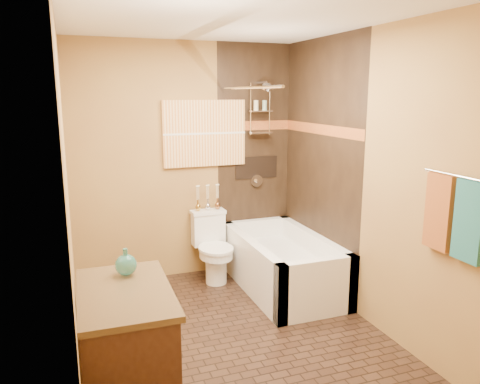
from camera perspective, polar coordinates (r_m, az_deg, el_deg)
name	(u,v)px	position (r m, az deg, el deg)	size (l,w,h in m)	color
floor	(234,336)	(4.05, -0.79, -17.15)	(3.00, 3.00, 0.00)	black
wall_left	(68,200)	(3.41, -20.22, -0.97)	(0.02, 3.00, 2.50)	olive
wall_right	(365,179)	(4.16, 14.95, 1.58)	(0.02, 3.00, 2.50)	olive
wall_back	(186,162)	(5.03, -6.56, 3.66)	(2.40, 0.02, 2.50)	olive
wall_front	(337,247)	(2.30, 11.79, -6.59)	(2.40, 0.02, 2.50)	olive
ceiling	(233,18)	(3.58, -0.92, 20.48)	(3.00, 3.00, 0.00)	silver
alcove_tile_back	(254,159)	(5.25, 1.72, 4.08)	(0.85, 0.01, 2.50)	black
alcove_tile_right	(320,166)	(4.78, 9.67, 3.12)	(0.01, 1.50, 2.50)	black
mosaic_band_back	(255,125)	(5.21, 1.79, 8.11)	(0.85, 0.01, 0.10)	maroon
mosaic_band_right	(320,129)	(4.73, 9.72, 7.55)	(0.01, 1.50, 0.10)	maroon
alcove_niche	(256,167)	(5.27, 1.99, 3.01)	(0.50, 0.01, 0.25)	black
shower_fixtures	(260,122)	(5.12, 2.48, 8.55)	(0.24, 0.33, 1.16)	silver
curtain_rod	(247,88)	(4.38, 0.83, 12.62)	(0.03, 0.03, 1.55)	silver
towel_bar	(456,176)	(3.30, 24.89, 1.78)	(0.02, 0.02, 0.55)	silver
towel_teal	(470,222)	(3.28, 26.19, -3.26)	(0.05, 0.22, 0.52)	#1C5D5C
towel_rust	(439,212)	(3.45, 23.10, -2.25)	(0.05, 0.22, 0.52)	brown
sunset_painting	(205,133)	(5.02, -4.34, 7.13)	(0.90, 0.04, 0.70)	orange
vanity_mirror	(68,180)	(2.76, -20.24, 1.41)	(0.01, 1.00, 0.90)	white
bathtub	(283,268)	(4.86, 5.22, -9.16)	(0.80, 1.50, 0.55)	white
toilet	(213,246)	(5.03, -3.34, -6.64)	(0.37, 0.55, 0.73)	white
vanity	(126,350)	(3.15, -13.68, -18.23)	(0.57, 0.92, 0.80)	black
teal_bottle	(126,262)	(3.16, -13.75, -8.29)	(0.14, 0.14, 0.22)	#246E60
bud_vases	(208,197)	(5.04, -3.96, -0.59)	(0.28, 0.06, 0.27)	#B88E39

